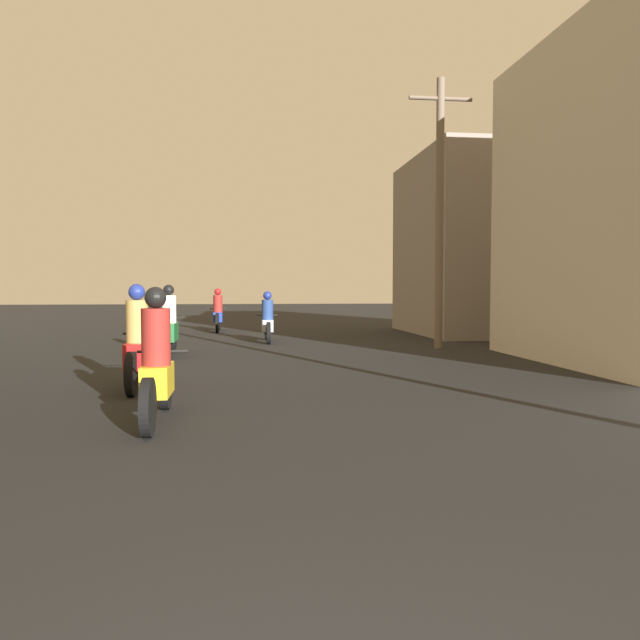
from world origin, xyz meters
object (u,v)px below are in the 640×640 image
at_px(motorcycle_silver, 267,321).
at_px(motorcycle_blue, 218,314).
at_px(motorcycle_red, 138,348).
at_px(utility_pole_far, 440,208).
at_px(motorcycle_yellow, 157,368).
at_px(motorcycle_green, 169,328).
at_px(building_right_far, 481,246).

bearing_deg(motorcycle_silver, motorcycle_blue, 104.41).
xyz_separation_m(motorcycle_red, motorcycle_blue, (0.68, 12.61, -0.01)).
relative_size(motorcycle_red, utility_pole_far, 0.28).
bearing_deg(utility_pole_far, motorcycle_yellow, -126.09).
bearing_deg(motorcycle_red, motorcycle_blue, 85.88).
xyz_separation_m(motorcycle_yellow, motorcycle_blue, (0.09, 14.98, -0.01)).
xyz_separation_m(motorcycle_green, building_right_far, (9.60, 5.97, 2.31)).
distance_m(motorcycle_red, motorcycle_green, 4.71).
relative_size(motorcycle_yellow, motorcycle_green, 1.02).
height_order(motorcycle_yellow, building_right_far, building_right_far).
distance_m(motorcycle_silver, building_right_far, 8.08).
bearing_deg(motorcycle_blue, motorcycle_red, -95.98).
height_order(motorcycle_green, motorcycle_blue, motorcycle_green).
bearing_deg(motorcycle_silver, motorcycle_yellow, -103.53).
distance_m(motorcycle_yellow, building_right_far, 15.98).
bearing_deg(motorcycle_red, utility_pole_far, 40.27).
bearing_deg(building_right_far, motorcycle_blue, 167.68).
relative_size(motorcycle_yellow, motorcycle_blue, 1.01).
distance_m(building_right_far, utility_pole_far, 5.92).
bearing_deg(motorcycle_yellow, utility_pole_far, 49.03).
distance_m(motorcycle_silver, utility_pole_far, 5.67).
bearing_deg(motorcycle_green, motorcycle_silver, 54.95).
xyz_separation_m(motorcycle_silver, utility_pole_far, (4.20, -2.43, 2.93)).
bearing_deg(motorcycle_blue, motorcycle_silver, -73.91).
distance_m(motorcycle_silver, motorcycle_blue, 4.78).
relative_size(motorcycle_silver, motorcycle_blue, 1.02).
bearing_deg(building_right_far, motorcycle_red, -131.70).
bearing_deg(utility_pole_far, motorcycle_blue, 129.62).
relative_size(motorcycle_silver, utility_pole_far, 0.31).
height_order(motorcycle_yellow, motorcycle_silver, motorcycle_yellow).
xyz_separation_m(motorcycle_red, motorcycle_silver, (2.24, 8.09, -0.05)).
relative_size(motorcycle_red, motorcycle_blue, 0.93).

